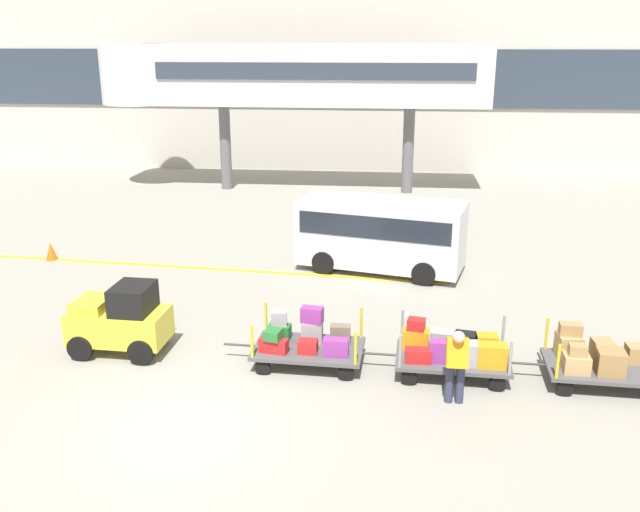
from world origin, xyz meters
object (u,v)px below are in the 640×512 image
object	(u,v)px
baggage_cart_lead	(306,341)
safety_cone_far	(51,251)
baggage_handler	(456,363)
shuttle_van	(381,230)
baggage_cart_middle	(453,351)
baggage_cart_tail	(598,359)
baggage_tug	(121,320)

from	to	relation	value
baggage_cart_lead	safety_cone_far	world-z (taller)	baggage_cart_lead
baggage_handler	shuttle_van	xyz separation A→B (m)	(-1.52, 7.73, 0.37)
shuttle_van	baggage_handler	bearing A→B (deg)	-78.86
baggage_handler	safety_cone_far	bearing A→B (deg)	146.91
baggage_cart_middle	baggage_cart_tail	size ratio (longest dim) A/B	1.00
baggage_tug	shuttle_van	world-z (taller)	shuttle_van
baggage_cart_tail	safety_cone_far	size ratio (longest dim) A/B	5.51
baggage_cart_lead	safety_cone_far	bearing A→B (deg)	144.44
baggage_cart_lead	shuttle_van	size ratio (longest dim) A/B	0.59
baggage_handler	shuttle_van	bearing A→B (deg)	101.14
safety_cone_far	baggage_handler	bearing A→B (deg)	-33.09
baggage_tug	baggage_handler	bearing A→B (deg)	-12.40
baggage_cart_lead	shuttle_van	bearing A→B (deg)	76.97
baggage_handler	baggage_cart_lead	bearing A→B (deg)	155.05
shuttle_van	safety_cone_far	distance (m)	10.31
baggage_cart_middle	baggage_tug	bearing A→B (deg)	177.23
baggage_cart_lead	shuttle_van	world-z (taller)	shuttle_van
baggage_cart_middle	baggage_cart_tail	xyz separation A→B (m)	(2.83, -0.10, 0.01)
baggage_cart_middle	baggage_handler	world-z (taller)	baggage_handler
baggage_cart_lead	baggage_cart_middle	world-z (taller)	baggage_cart_lead
shuttle_van	baggage_cart_tail	bearing A→B (deg)	-56.22
shuttle_van	safety_cone_far	world-z (taller)	shuttle_van
baggage_tug	baggage_cart_tail	bearing A→B (deg)	-2.56
baggage_handler	shuttle_van	size ratio (longest dim) A/B	0.31
baggage_cart_tail	safety_cone_far	distance (m)	16.09
baggage_cart_tail	baggage_cart_middle	bearing A→B (deg)	177.99
baggage_tug	baggage_cart_middle	world-z (taller)	baggage_tug
baggage_tug	safety_cone_far	xyz separation A→B (m)	(-4.68, 6.12, -0.48)
shuttle_van	safety_cone_far	xyz separation A→B (m)	(-10.26, -0.05, -0.96)
baggage_cart_tail	safety_cone_far	bearing A→B (deg)	155.92
baggage_tug	baggage_cart_middle	distance (m)	7.18
baggage_handler	shuttle_van	distance (m)	7.89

